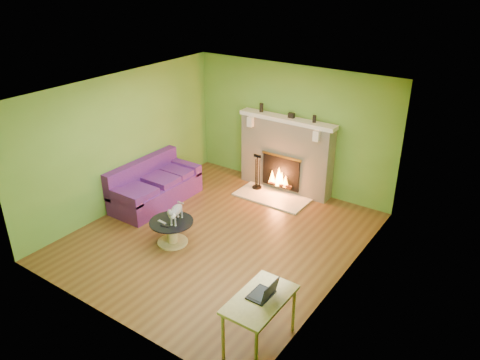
# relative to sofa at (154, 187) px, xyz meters

# --- Properties ---
(floor) EXTENTS (5.00, 5.00, 0.00)m
(floor) POSITION_rel_sofa_xyz_m (1.86, -0.32, -0.32)
(floor) COLOR brown
(floor) RESTS_ON ground
(ceiling) EXTENTS (5.00, 5.00, 0.00)m
(ceiling) POSITION_rel_sofa_xyz_m (1.86, -0.32, 2.28)
(ceiling) COLOR white
(ceiling) RESTS_ON wall_back
(wall_back) EXTENTS (5.00, 0.00, 5.00)m
(wall_back) POSITION_rel_sofa_xyz_m (1.86, 2.18, 0.98)
(wall_back) COLOR #5B8F2F
(wall_back) RESTS_ON floor
(wall_front) EXTENTS (5.00, 0.00, 5.00)m
(wall_front) POSITION_rel_sofa_xyz_m (1.86, -2.82, 0.98)
(wall_front) COLOR #5B8F2F
(wall_front) RESTS_ON floor
(wall_left) EXTENTS (0.00, 5.00, 5.00)m
(wall_left) POSITION_rel_sofa_xyz_m (-0.39, -0.32, 0.98)
(wall_left) COLOR #5B8F2F
(wall_left) RESTS_ON floor
(wall_right) EXTENTS (0.00, 5.00, 5.00)m
(wall_right) POSITION_rel_sofa_xyz_m (4.11, -0.32, 0.98)
(wall_right) COLOR #5B8F2F
(wall_right) RESTS_ON floor
(window_frame) EXTENTS (0.00, 1.20, 1.20)m
(window_frame) POSITION_rel_sofa_xyz_m (4.10, -1.22, 1.23)
(window_frame) COLOR silver
(window_frame) RESTS_ON wall_right
(window_pane) EXTENTS (0.00, 1.06, 1.06)m
(window_pane) POSITION_rel_sofa_xyz_m (4.09, -1.22, 1.23)
(window_pane) COLOR white
(window_pane) RESTS_ON wall_right
(fireplace) EXTENTS (2.10, 0.46, 1.58)m
(fireplace) POSITION_rel_sofa_xyz_m (1.86, 2.00, 0.45)
(fireplace) COLOR beige
(fireplace) RESTS_ON floor
(hearth) EXTENTS (1.50, 0.75, 0.03)m
(hearth) POSITION_rel_sofa_xyz_m (1.86, 1.48, -0.31)
(hearth) COLOR beige
(hearth) RESTS_ON floor
(mantel) EXTENTS (2.10, 0.28, 0.08)m
(mantel) POSITION_rel_sofa_xyz_m (1.86, 1.98, 1.22)
(mantel) COLOR silver
(mantel) RESTS_ON fireplace
(sofa) EXTENTS (0.87, 1.87, 0.84)m
(sofa) POSITION_rel_sofa_xyz_m (0.00, 0.00, 0.00)
(sofa) COLOR #471B66
(sofa) RESTS_ON floor
(coffee_table) EXTENTS (0.75, 0.75, 0.42)m
(coffee_table) POSITION_rel_sofa_xyz_m (1.32, -0.94, -0.08)
(coffee_table) COLOR #DABF75
(coffee_table) RESTS_ON floor
(desk) EXTENTS (0.57, 0.99, 0.73)m
(desk) POSITION_rel_sofa_xyz_m (3.81, -2.07, 0.32)
(desk) COLOR #DABF75
(desk) RESTS_ON floor
(cat) EXTENTS (0.37, 0.60, 0.35)m
(cat) POSITION_rel_sofa_xyz_m (1.40, -0.89, 0.28)
(cat) COLOR slate
(cat) RESTS_ON coffee_table
(remote_silver) EXTENTS (0.17, 0.06, 0.02)m
(remote_silver) POSITION_rel_sofa_xyz_m (1.22, -1.06, 0.11)
(remote_silver) COLOR gray
(remote_silver) RESTS_ON coffee_table
(remote_black) EXTENTS (0.16, 0.07, 0.02)m
(remote_black) POSITION_rel_sofa_xyz_m (1.34, -1.12, 0.11)
(remote_black) COLOR black
(remote_black) RESTS_ON coffee_table
(laptop) EXTENTS (0.29, 0.34, 0.25)m
(laptop) POSITION_rel_sofa_xyz_m (3.79, -2.02, 0.53)
(laptop) COLOR black
(laptop) RESTS_ON desk
(fire_tools) EXTENTS (0.20, 0.20, 0.76)m
(fire_tools) POSITION_rel_sofa_xyz_m (1.40, 1.63, 0.09)
(fire_tools) COLOR black
(fire_tools) RESTS_ON hearth
(mantel_vase_left) EXTENTS (0.08, 0.08, 0.18)m
(mantel_vase_left) POSITION_rel_sofa_xyz_m (1.23, 2.01, 1.35)
(mantel_vase_left) COLOR black
(mantel_vase_left) RESTS_ON mantel
(mantel_vase_right) EXTENTS (0.07, 0.07, 0.14)m
(mantel_vase_right) POSITION_rel_sofa_xyz_m (2.44, 2.01, 1.33)
(mantel_vase_right) COLOR black
(mantel_vase_right) RESTS_ON mantel
(mantel_box) EXTENTS (0.12, 0.08, 0.10)m
(mantel_box) POSITION_rel_sofa_xyz_m (1.94, 2.01, 1.31)
(mantel_box) COLOR black
(mantel_box) RESTS_ON mantel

